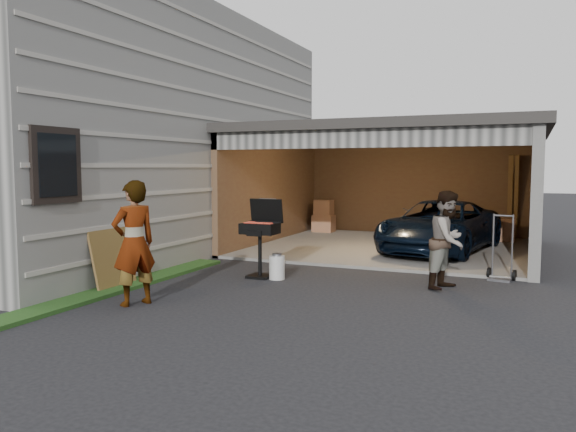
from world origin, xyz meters
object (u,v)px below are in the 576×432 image
object	(u,v)px
woman	(134,243)
bbq_grill	(261,231)
minivan	(440,229)
plywood_panel	(113,259)
propane_tank	(277,268)
hand_truck	(501,268)
man	(448,240)

from	to	relation	value
woman	bbq_grill	xyz separation A→B (m)	(0.77, 2.54, -0.06)
minivan	plywood_panel	distance (m)	7.33
minivan	propane_tank	distance (m)	4.72
woman	plywood_panel	size ratio (longest dim) A/B	1.79
bbq_grill	propane_tank	world-z (taller)	bbq_grill
propane_tank	hand_truck	world-z (taller)	hand_truck
man	plywood_panel	bearing A→B (deg)	131.12
bbq_grill	plywood_panel	world-z (taller)	bbq_grill
bbq_grill	plywood_panel	xyz separation A→B (m)	(-1.80, -1.80, -0.34)
hand_truck	bbq_grill	bearing A→B (deg)	-149.88
woman	man	bearing A→B (deg)	150.70
woman	propane_tank	bearing A→B (deg)	-179.41
propane_tank	plywood_panel	bearing A→B (deg)	-140.73
propane_tank	hand_truck	bearing A→B (deg)	22.29
bbq_grill	propane_tank	xyz separation A→B (m)	(0.34, -0.05, -0.62)
propane_tank	hand_truck	xyz separation A→B (m)	(3.63, 1.49, 0.01)
plywood_panel	hand_truck	bearing A→B (deg)	29.29
man	propane_tank	distance (m)	2.95
woman	bbq_grill	bearing A→B (deg)	-172.28
man	hand_truck	world-z (taller)	man
minivan	bbq_grill	xyz separation A→B (m)	(-2.53, -4.11, 0.26)
woman	hand_truck	xyz separation A→B (m)	(4.74, 3.98, -0.67)
woman	propane_tank	xyz separation A→B (m)	(1.10, 2.49, -0.69)
minivan	hand_truck	distance (m)	3.05
minivan	propane_tank	size ratio (longest dim) A/B	9.95
woman	minivan	bearing A→B (deg)	178.12
bbq_grill	plywood_panel	bearing A→B (deg)	-135.05
minivan	bbq_grill	distance (m)	4.84
hand_truck	plywood_panel	bearing A→B (deg)	-140.54
bbq_grill	man	bearing A→B (deg)	6.50
minivan	plywood_panel	bearing A→B (deg)	-116.51
minivan	bbq_grill	size ratio (longest dim) A/B	2.95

